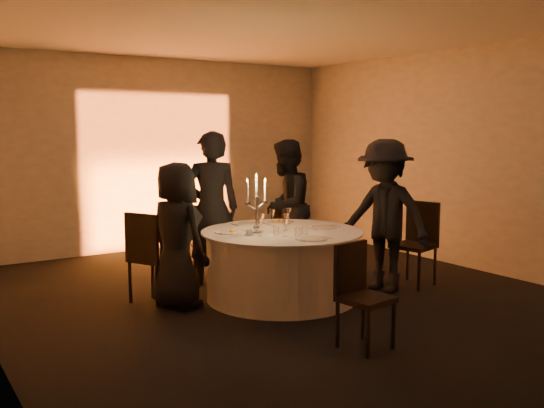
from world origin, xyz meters
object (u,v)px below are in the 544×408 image
chair_back_left (207,237)px  guest_left (177,235)px  chair_left (149,252)px  coffee_cup (249,233)px  candelabra (256,213)px  guest_right (385,216)px  guest_back_right (286,206)px  chair_right (417,238)px  banquet_table (282,265)px  guest_back_left (211,208)px  chair_front (359,289)px  chair_back_right (273,231)px

chair_back_left → guest_left: 1.26m
chair_left → guest_left: bearing=-176.7°
coffee_cup → candelabra: candelabra is taller
guest_right → guest_back_right: bearing=179.3°
chair_right → guest_back_right: guest_back_right is taller
banquet_table → guest_back_left: size_ratio=0.96×
chair_front → chair_back_right: bearing=62.2°
chair_left → chair_front: 2.49m
chair_right → guest_right: (-0.54, 0.01, 0.32)m
chair_back_right → guest_back_right: size_ratio=0.52×
guest_back_left → candelabra: (0.01, -1.04, 0.06)m
guest_back_right → coffee_cup: bearing=6.4°
chair_back_right → candelabra: 1.83m
chair_right → chair_front: chair_right is taller
banquet_table → candelabra: bearing=-174.4°
chair_front → coffee_cup: bearing=88.2°
guest_back_left → candelabra: 1.04m
banquet_table → guest_left: 1.23m
chair_right → guest_left: size_ratio=0.65×
candelabra → chair_back_right: bearing=51.3°
chair_right → guest_right: 0.63m
chair_back_left → guest_left: guest_left is taller
chair_front → coffee_cup: (-0.19, 1.56, 0.29)m
chair_left → chair_back_left: (1.01, 0.62, -0.02)m
chair_back_left → coffee_cup: chair_back_left is taller
chair_front → guest_right: 1.97m
chair_back_left → chair_left: bearing=43.5°
banquet_table → chair_front: chair_front is taller
guest_back_left → guest_right: bearing=158.5°
chair_left → guest_back_left: (0.96, 0.37, 0.37)m
chair_right → chair_front: size_ratio=1.11×
banquet_table → guest_left: guest_left is taller
chair_back_right → chair_front: (-1.02, -2.97, 0.00)m
candelabra → chair_back_left: bearing=87.9°
banquet_table → guest_right: guest_right is taller
chair_left → guest_right: bearing=-140.2°
chair_back_right → candelabra: candelabra is taller
guest_back_left → guest_right: guest_back_left is taller
guest_back_left → chair_front: bearing=111.7°
chair_back_left → guest_back_left: (-0.06, -0.25, 0.39)m
chair_right → candelabra: size_ratio=1.54×
chair_front → coffee_cup: size_ratio=8.29×
chair_right → guest_left: (-2.87, 0.70, 0.20)m
chair_front → candelabra: size_ratio=1.38×
guest_left → guest_back_right: 2.04m
chair_right → banquet_table: bearing=-115.7°
chair_right → guest_right: guest_right is taller
guest_left → guest_right: size_ratio=0.87×
guest_right → chair_right: bearing=72.1°
chair_back_right → chair_front: bearing=44.0°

